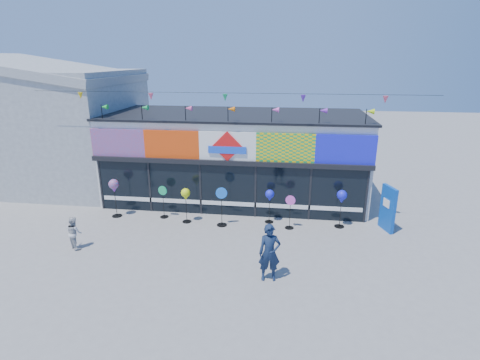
% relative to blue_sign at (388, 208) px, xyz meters
% --- Properties ---
extents(ground, '(80.00, 80.00, 0.00)m').
position_rel_blue_sign_xyz_m(ground, '(-6.52, -2.76, -0.92)').
color(ground, slate).
rests_on(ground, ground).
extents(kite_shop, '(16.00, 5.70, 5.31)m').
position_rel_blue_sign_xyz_m(kite_shop, '(-6.52, 3.18, 1.13)').
color(kite_shop, white).
rests_on(kite_shop, ground).
extents(neighbour_building, '(8.18, 7.20, 6.87)m').
position_rel_blue_sign_xyz_m(neighbour_building, '(-16.52, 4.24, 2.28)').
color(neighbour_building, '#AAADB0').
rests_on(neighbour_building, ground).
extents(blue_sign, '(0.42, 0.91, 1.83)m').
position_rel_blue_sign_xyz_m(blue_sign, '(0.00, 0.00, 0.00)').
color(blue_sign, '#0B46AB').
rests_on(blue_sign, ground).
extents(spinner_0, '(0.43, 0.43, 1.69)m').
position_rel_blue_sign_xyz_m(spinner_0, '(-11.32, -0.14, 0.44)').
color(spinner_0, black).
rests_on(spinner_0, ground).
extents(spinner_1, '(0.40, 0.36, 1.43)m').
position_rel_blue_sign_xyz_m(spinner_1, '(-9.23, 0.03, -0.16)').
color(spinner_1, black).
rests_on(spinner_1, ground).
extents(spinner_2, '(0.38, 0.38, 1.49)m').
position_rel_blue_sign_xyz_m(spinner_2, '(-8.13, -0.32, 0.28)').
color(spinner_2, black).
rests_on(spinner_2, ground).
extents(spinner_3, '(0.46, 0.42, 1.65)m').
position_rel_blue_sign_xyz_m(spinner_3, '(-6.60, -0.46, -0.05)').
color(spinner_3, black).
rests_on(spinner_3, ground).
extents(spinner_4, '(0.37, 0.37, 1.45)m').
position_rel_blue_sign_xyz_m(spinner_4, '(-4.68, 0.11, 0.24)').
color(spinner_4, black).
rests_on(spinner_4, ground).
extents(spinner_5, '(0.39, 0.36, 1.41)m').
position_rel_blue_sign_xyz_m(spinner_5, '(-3.83, -0.37, -0.17)').
color(spinner_5, black).
rests_on(spinner_5, ground).
extents(spinner_6, '(0.40, 0.40, 1.59)m').
position_rel_blue_sign_xyz_m(spinner_6, '(-1.81, 0.03, 0.35)').
color(spinner_6, black).
rests_on(spinner_6, ground).
extents(adult_man, '(0.73, 0.54, 1.85)m').
position_rel_blue_sign_xyz_m(adult_man, '(-4.44, -4.18, 0.00)').
color(adult_man, '#13203C').
rests_on(adult_man, ground).
extents(child, '(0.67, 0.62, 1.21)m').
position_rel_blue_sign_xyz_m(child, '(-11.52, -3.06, -0.32)').
color(child, '#B8B8B8').
rests_on(child, ground).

